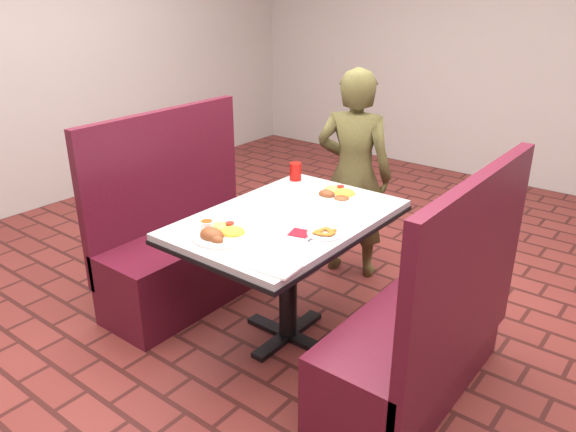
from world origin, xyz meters
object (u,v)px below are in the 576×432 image
Objects in this scene: diner_person at (354,175)px; dining_table at (288,233)px; red_tumbler at (295,172)px; plantain_plate at (324,233)px; booth_bench_left at (189,247)px; booth_bench_right at (422,339)px; near_dinner_plate at (221,231)px; far_dinner_plate at (337,192)px.

dining_table is at bearing 84.38° from diner_person.
red_tumbler is (-0.32, 0.48, 0.15)m from dining_table.
plantain_plate is 0.83m from red_tumbler.
booth_bench_left is 7.11× the size of plantain_plate.
booth_bench_left and booth_bench_right have the same top height.
red_tumbler is (-0.23, 0.88, 0.02)m from near_dinner_plate.
plantain_plate is at bearing -4.20° from booth_bench_left.
booth_bench_left is 11.11× the size of red_tumbler.
booth_bench_right is 0.96m from far_dinner_plate.
booth_bench_left is 4.11× the size of far_dinner_plate.
booth_bench_left reaches higher than plantain_plate.
red_tumbler is (-1.12, 0.48, 0.47)m from booth_bench_right.
plantain_plate is 1.56× the size of red_tumbler.
dining_table is 0.31m from plantain_plate.
near_dinner_plate is 0.81m from far_dinner_plate.
booth_bench_right is 1.08m from near_dinner_plate.
dining_table is 0.86m from booth_bench_right.
booth_bench_right is 7.11× the size of plantain_plate.
booth_bench_right is 0.67m from plantain_plate.
plantain_plate is at bearing -15.57° from dining_table.
diner_person reaches higher than near_dinner_plate.
diner_person is at bearing 70.12° from red_tumbler.
near_dinner_plate is at bearing -75.53° from red_tumbler.
booth_bench_right is 0.86× the size of diner_person.
near_dinner_plate is at bearing 77.28° from diner_person.
diner_person is 4.78× the size of near_dinner_plate.
booth_bench_left is 1.00× the size of booth_bench_right.
red_tumbler is (0.48, 0.48, 0.47)m from booth_bench_left.
diner_person is 0.57m from far_dinner_plate.
far_dinner_plate is 1.73× the size of plantain_plate.
booth_bench_left is (-0.80, 0.00, -0.32)m from dining_table.
plantain_plate is (-0.51, -0.08, 0.43)m from booth_bench_right.
booth_bench_left is 1.17m from diner_person.
near_dinner_plate is (0.71, -0.40, 0.45)m from booth_bench_left.
far_dinner_plate is 2.71× the size of red_tumbler.
diner_person reaches higher than red_tumbler.
far_dinner_plate is at bearing -13.77° from red_tumbler.
booth_bench_left is 1.03m from far_dinner_plate.
far_dinner_plate is (0.14, 0.80, -0.01)m from near_dinner_plate.
dining_table is at bearing 180.00° from booth_bench_right.
booth_bench_left is at bearing 180.00° from booth_bench_right.
dining_table is at bearing 0.00° from booth_bench_left.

